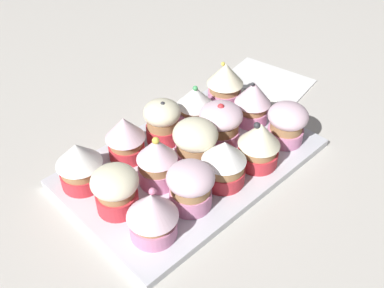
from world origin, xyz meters
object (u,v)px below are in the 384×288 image
cupcake_6 (159,162)px  cupcake_9 (250,100)px  cupcake_2 (224,162)px  cupcake_11 (125,137)px  cupcake_1 (191,186)px  cupcake_14 (225,83)px  cupcake_0 (152,214)px  cupcake_5 (118,191)px  cupcake_7 (194,143)px  cupcake_12 (163,121)px  baking_tray (192,162)px  cupcake_3 (259,144)px  cupcake_13 (195,105)px  napkin (268,80)px  cupcake_8 (222,124)px  cupcake_10 (79,164)px  cupcake_4 (287,123)px

cupcake_6 → cupcake_9: 20.15cm
cupcake_2 → cupcake_11: 14.94cm
cupcake_1 → cupcake_14: size_ratio=0.82×
cupcake_0 → cupcake_5: cupcake_0 is taller
cupcake_0 → cupcake_11: bearing=64.6°
cupcake_7 → cupcake_12: cupcake_12 is taller
baking_tray → cupcake_3: 10.52cm
cupcake_2 → cupcake_13: bearing=61.6°
cupcake_11 → napkin: 33.89cm
cupcake_2 → cupcake_14: size_ratio=0.88×
cupcake_3 → cupcake_5: (-19.98, 6.75, -0.22)cm
cupcake_12 → cupcake_8: bearing=-48.3°
cupcake_8 → cupcake_5: bearing=-179.5°
cupcake_3 → cupcake_10: size_ratio=1.06×
cupcake_0 → cupcake_12: size_ratio=0.99×
cupcake_1 → cupcake_10: bearing=121.4°
napkin → cupcake_3: bearing=-145.9°
cupcake_4 → cupcake_8: (-7.49, 6.55, 0.14)cm
cupcake_4 → cupcake_5: size_ratio=0.99×
baking_tray → cupcake_1: 9.80cm
cupcake_12 → cupcake_7: bearing=-92.1°
cupcake_7 → cupcake_5: bearing=179.0°
cupcake_2 → cupcake_4: (13.58, -0.60, -0.14)cm
cupcake_3 → cupcake_13: bearing=88.9°
cupcake_9 → cupcake_13: size_ratio=1.06×
cupcake_2 → cupcake_7: bearing=91.9°
cupcake_14 → cupcake_10: bearing=179.3°
cupcake_12 → cupcake_14: (14.20, 0.19, 0.38)cm
cupcake_11 → cupcake_12: (6.51, -0.78, -0.04)cm
cupcake_1 → cupcake_8: size_ratio=0.92×
cupcake_4 → cupcake_12: size_ratio=0.89×
cupcake_3 → cupcake_4: cupcake_3 is taller
cupcake_7 → cupcake_8: (6.27, 0.40, -0.15)cm
cupcake_2 → cupcake_8: (6.09, 5.96, 0.01)cm
cupcake_2 → cupcake_9: 15.15cm
cupcake_3 → cupcake_11: (-12.82, 14.45, 0.06)cm
cupcake_2 → cupcake_5: bearing=156.9°
cupcake_2 → cupcake_6: bearing=137.9°
cupcake_1 → cupcake_14: cupcake_14 is taller
cupcake_14 → cupcake_13: bearing=-175.6°
cupcake_1 → cupcake_8: bearing=25.7°
cupcake_4 → cupcake_11: size_ratio=0.91×
cupcake_1 → cupcake_10: (-8.09, 13.28, 0.22)cm
cupcake_6 → cupcake_8: bearing=0.2°
cupcake_10 → cupcake_12: 14.48cm
baking_tray → cupcake_11: bearing=131.7°
cupcake_8 → cupcake_7: bearing=-176.4°
cupcake_9 → cupcake_14: size_ratio=0.96×
cupcake_4 → cupcake_1: bearing=178.3°
cupcake_0 → cupcake_13: bearing=32.8°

